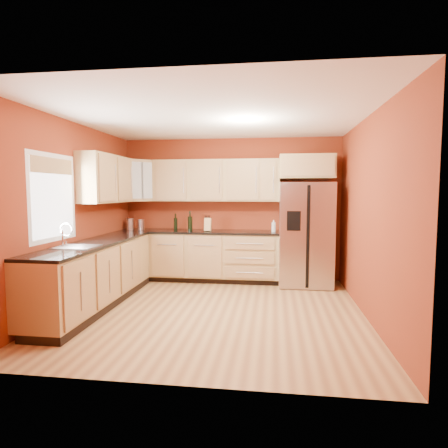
# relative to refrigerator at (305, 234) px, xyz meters

# --- Properties ---
(floor) EXTENTS (4.00, 4.00, 0.00)m
(floor) POSITION_rel_refrigerator_xyz_m (-1.35, -1.62, -0.89)
(floor) COLOR #97653A
(floor) RESTS_ON ground
(ceiling) EXTENTS (4.00, 4.00, 0.00)m
(ceiling) POSITION_rel_refrigerator_xyz_m (-1.35, -1.62, 1.71)
(ceiling) COLOR white
(ceiling) RESTS_ON wall_back
(wall_back) EXTENTS (4.00, 0.04, 2.60)m
(wall_back) POSITION_rel_refrigerator_xyz_m (-1.35, 0.38, 0.41)
(wall_back) COLOR maroon
(wall_back) RESTS_ON floor
(wall_front) EXTENTS (4.00, 0.04, 2.60)m
(wall_front) POSITION_rel_refrigerator_xyz_m (-1.35, -3.62, 0.41)
(wall_front) COLOR maroon
(wall_front) RESTS_ON floor
(wall_left) EXTENTS (0.04, 4.00, 2.60)m
(wall_left) POSITION_rel_refrigerator_xyz_m (-3.35, -1.62, 0.41)
(wall_left) COLOR maroon
(wall_left) RESTS_ON floor
(wall_right) EXTENTS (0.04, 4.00, 2.60)m
(wall_right) POSITION_rel_refrigerator_xyz_m (0.65, -1.62, 0.41)
(wall_right) COLOR maroon
(wall_right) RESTS_ON floor
(base_cabinets_back) EXTENTS (2.90, 0.60, 0.88)m
(base_cabinets_back) POSITION_rel_refrigerator_xyz_m (-1.90, 0.07, -0.45)
(base_cabinets_back) COLOR tan
(base_cabinets_back) RESTS_ON floor
(base_cabinets_left) EXTENTS (0.60, 2.80, 0.88)m
(base_cabinets_left) POSITION_rel_refrigerator_xyz_m (-3.05, -1.62, -0.45)
(base_cabinets_left) COLOR tan
(base_cabinets_left) RESTS_ON floor
(countertop_back) EXTENTS (2.90, 0.62, 0.04)m
(countertop_back) POSITION_rel_refrigerator_xyz_m (-1.90, 0.06, 0.01)
(countertop_back) COLOR black
(countertop_back) RESTS_ON base_cabinets_back
(countertop_left) EXTENTS (0.62, 2.80, 0.04)m
(countertop_left) POSITION_rel_refrigerator_xyz_m (-3.04, -1.62, 0.01)
(countertop_left) COLOR black
(countertop_left) RESTS_ON base_cabinets_left
(upper_cabinets_back) EXTENTS (2.30, 0.33, 0.75)m
(upper_cabinets_back) POSITION_rel_refrigerator_xyz_m (-1.60, 0.21, 0.94)
(upper_cabinets_back) COLOR tan
(upper_cabinets_back) RESTS_ON wall_back
(upper_cabinets_left) EXTENTS (0.33, 1.35, 0.75)m
(upper_cabinets_left) POSITION_rel_refrigerator_xyz_m (-3.19, -0.90, 0.94)
(upper_cabinets_left) COLOR tan
(upper_cabinets_left) RESTS_ON wall_left
(corner_upper_cabinet) EXTENTS (0.67, 0.67, 0.75)m
(corner_upper_cabinet) POSITION_rel_refrigerator_xyz_m (-3.02, 0.04, 0.94)
(corner_upper_cabinet) COLOR tan
(corner_upper_cabinet) RESTS_ON wall_back
(over_fridge_cabinet) EXTENTS (0.92, 0.60, 0.40)m
(over_fridge_cabinet) POSITION_rel_refrigerator_xyz_m (0.00, 0.07, 1.16)
(over_fridge_cabinet) COLOR tan
(over_fridge_cabinet) RESTS_ON wall_back
(refrigerator) EXTENTS (0.90, 0.75, 1.78)m
(refrigerator) POSITION_rel_refrigerator_xyz_m (0.00, 0.00, 0.00)
(refrigerator) COLOR #BBBBC0
(refrigerator) RESTS_ON floor
(window) EXTENTS (0.03, 0.90, 1.00)m
(window) POSITION_rel_refrigerator_xyz_m (-3.33, -2.12, 0.66)
(window) COLOR white
(window) RESTS_ON wall_left
(sink_faucet) EXTENTS (0.50, 0.42, 0.30)m
(sink_faucet) POSITION_rel_refrigerator_xyz_m (-3.04, -2.12, 0.18)
(sink_faucet) COLOR silver
(sink_faucet) RESTS_ON countertop_left
(canister_left) EXTENTS (0.12, 0.12, 0.19)m
(canister_left) POSITION_rel_refrigerator_xyz_m (-3.00, 0.10, 0.12)
(canister_left) COLOR #BBBBC0
(canister_left) RESTS_ON countertop_back
(canister_right) EXTENTS (0.14, 0.14, 0.21)m
(canister_right) POSITION_rel_refrigerator_xyz_m (-3.19, 0.06, 0.13)
(canister_right) COLOR #BBBBC0
(canister_right) RESTS_ON countertop_back
(wine_bottle_a) EXTENTS (0.10, 0.10, 0.35)m
(wine_bottle_a) POSITION_rel_refrigerator_xyz_m (-2.05, 0.03, 0.21)
(wine_bottle_a) COLOR black
(wine_bottle_a) RESTS_ON countertop_back
(wine_bottle_b) EXTENTS (0.09, 0.09, 0.30)m
(wine_bottle_b) POSITION_rel_refrigerator_xyz_m (-2.34, 0.11, 0.18)
(wine_bottle_b) COLOR black
(wine_bottle_b) RESTS_ON countertop_back
(knife_block) EXTENTS (0.12, 0.11, 0.23)m
(knife_block) POSITION_rel_refrigerator_xyz_m (-1.71, -0.01, 0.15)
(knife_block) COLOR tan
(knife_block) RESTS_ON countertop_back
(soap_dispenser) EXTENTS (0.08, 0.08, 0.21)m
(soap_dispenser) POSITION_rel_refrigerator_xyz_m (-0.55, 0.04, 0.13)
(soap_dispenser) COLOR silver
(soap_dispenser) RESTS_ON countertop_back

